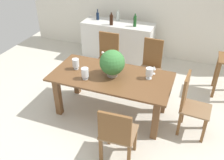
{
  "coord_description": "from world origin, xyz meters",
  "views": [
    {
      "loc": [
        1.23,
        -3.19,
        2.87
      ],
      "look_at": [
        -0.06,
        0.23,
        0.56
      ],
      "focal_mm": 39.52,
      "sensor_mm": 36.0,
      "label": 1
    }
  ],
  "objects_px": {
    "chair_far_left": "(108,56)",
    "wine_bottle_tall": "(111,20)",
    "chair_near_right": "(117,133)",
    "crystal_vase_left": "(149,72)",
    "flower_centerpiece": "(112,63)",
    "wine_glass": "(154,68)",
    "wine_bottle_clear": "(98,16)",
    "chair_far_right": "(151,64)",
    "wine_bottle_amber": "(118,16)",
    "dining_table": "(111,83)",
    "crystal_vase_center_near": "(85,73)",
    "wine_bottle_dark": "(135,21)",
    "crystal_vase_right": "(76,63)",
    "kitchen_counter": "(118,42)",
    "chair_foot_end": "(190,103)"
  },
  "relations": [
    {
      "from": "flower_centerpiece",
      "to": "wine_glass",
      "type": "height_order",
      "value": "flower_centerpiece"
    },
    {
      "from": "crystal_vase_center_near",
      "to": "wine_bottle_clear",
      "type": "distance_m",
      "value": 2.38
    },
    {
      "from": "dining_table",
      "to": "wine_bottle_amber",
      "type": "xyz_separation_m",
      "value": [
        -0.63,
        2.13,
        0.43
      ]
    },
    {
      "from": "chair_far_right",
      "to": "crystal_vase_left",
      "type": "height_order",
      "value": "chair_far_right"
    },
    {
      "from": "crystal_vase_left",
      "to": "wine_bottle_tall",
      "type": "distance_m",
      "value": 2.1
    },
    {
      "from": "chair_foot_end",
      "to": "crystal_vase_left",
      "type": "bearing_deg",
      "value": 83.56
    },
    {
      "from": "dining_table",
      "to": "chair_near_right",
      "type": "relative_size",
      "value": 2.11
    },
    {
      "from": "chair_foot_end",
      "to": "wine_glass",
      "type": "bearing_deg",
      "value": 69.34
    },
    {
      "from": "dining_table",
      "to": "chair_near_right",
      "type": "xyz_separation_m",
      "value": [
        0.45,
        -0.98,
        -0.09
      ]
    },
    {
      "from": "chair_far_left",
      "to": "crystal_vase_center_near",
      "type": "distance_m",
      "value": 1.25
    },
    {
      "from": "wine_bottle_clear",
      "to": "wine_bottle_amber",
      "type": "height_order",
      "value": "wine_bottle_amber"
    },
    {
      "from": "chair_far_right",
      "to": "wine_bottle_clear",
      "type": "distance_m",
      "value": 1.93
    },
    {
      "from": "crystal_vase_center_near",
      "to": "wine_glass",
      "type": "distance_m",
      "value": 1.13
    },
    {
      "from": "chair_far_left",
      "to": "wine_bottle_tall",
      "type": "distance_m",
      "value": 0.97
    },
    {
      "from": "chair_foot_end",
      "to": "wine_bottle_tall",
      "type": "height_order",
      "value": "wine_bottle_tall"
    },
    {
      "from": "dining_table",
      "to": "chair_foot_end",
      "type": "distance_m",
      "value": 1.29
    },
    {
      "from": "flower_centerpiece",
      "to": "wine_bottle_tall",
      "type": "height_order",
      "value": "wine_bottle_tall"
    },
    {
      "from": "wine_bottle_tall",
      "to": "kitchen_counter",
      "type": "bearing_deg",
      "value": 58.72
    },
    {
      "from": "wine_bottle_clear",
      "to": "chair_far_right",
      "type": "bearing_deg",
      "value": -33.73
    },
    {
      "from": "chair_far_right",
      "to": "wine_bottle_amber",
      "type": "height_order",
      "value": "wine_bottle_amber"
    },
    {
      "from": "crystal_vase_center_near",
      "to": "crystal_vase_right",
      "type": "height_order",
      "value": "same"
    },
    {
      "from": "wine_glass",
      "to": "chair_far_right",
      "type": "bearing_deg",
      "value": 105.29
    },
    {
      "from": "chair_far_left",
      "to": "chair_near_right",
      "type": "bearing_deg",
      "value": -66.18
    },
    {
      "from": "crystal_vase_right",
      "to": "wine_bottle_tall",
      "type": "bearing_deg",
      "value": 91.12
    },
    {
      "from": "crystal_vase_left",
      "to": "kitchen_counter",
      "type": "distance_m",
      "value": 2.21
    },
    {
      "from": "crystal_vase_left",
      "to": "crystal_vase_right",
      "type": "height_order",
      "value": "crystal_vase_right"
    },
    {
      "from": "chair_far_left",
      "to": "wine_bottle_dark",
      "type": "bearing_deg",
      "value": 71.4
    },
    {
      "from": "chair_far_right",
      "to": "crystal_vase_center_near",
      "type": "distance_m",
      "value": 1.49
    },
    {
      "from": "wine_glass",
      "to": "wine_bottle_tall",
      "type": "relative_size",
      "value": 0.51
    },
    {
      "from": "chair_far_right",
      "to": "flower_centerpiece",
      "type": "xyz_separation_m",
      "value": [
        -0.44,
        -0.97,
        0.43
      ]
    },
    {
      "from": "chair_near_right",
      "to": "crystal_vase_left",
      "type": "height_order",
      "value": "crystal_vase_left"
    },
    {
      "from": "chair_far_left",
      "to": "chair_far_right",
      "type": "relative_size",
      "value": 1.0
    },
    {
      "from": "crystal_vase_center_near",
      "to": "wine_bottle_amber",
      "type": "height_order",
      "value": "wine_bottle_amber"
    },
    {
      "from": "wine_bottle_tall",
      "to": "wine_bottle_clear",
      "type": "relative_size",
      "value": 1.12
    },
    {
      "from": "crystal_vase_left",
      "to": "crystal_vase_right",
      "type": "distance_m",
      "value": 1.25
    },
    {
      "from": "wine_bottle_dark",
      "to": "chair_far_left",
      "type": "bearing_deg",
      "value": -107.86
    },
    {
      "from": "chair_near_right",
      "to": "chair_far_right",
      "type": "bearing_deg",
      "value": -92.85
    },
    {
      "from": "crystal_vase_center_near",
      "to": "wine_bottle_tall",
      "type": "distance_m",
      "value": 2.07
    },
    {
      "from": "wine_bottle_amber",
      "to": "crystal_vase_right",
      "type": "bearing_deg",
      "value": -90.22
    },
    {
      "from": "crystal_vase_left",
      "to": "wine_bottle_dark",
      "type": "xyz_separation_m",
      "value": [
        -0.75,
        1.76,
        0.18
      ]
    },
    {
      "from": "wine_glass",
      "to": "kitchen_counter",
      "type": "bearing_deg",
      "value": 126.15
    },
    {
      "from": "chair_far_left",
      "to": "wine_bottle_tall",
      "type": "height_order",
      "value": "wine_bottle_tall"
    },
    {
      "from": "chair_near_right",
      "to": "wine_bottle_amber",
      "type": "xyz_separation_m",
      "value": [
        -1.08,
        3.11,
        0.52
      ]
    },
    {
      "from": "chair_far_left",
      "to": "crystal_vase_right",
      "type": "relative_size",
      "value": 5.56
    },
    {
      "from": "crystal_vase_center_near",
      "to": "wine_bottle_dark",
      "type": "height_order",
      "value": "wine_bottle_dark"
    },
    {
      "from": "crystal_vase_center_near",
      "to": "crystal_vase_left",
      "type": "bearing_deg",
      "value": 21.06
    },
    {
      "from": "wine_glass",
      "to": "chair_foot_end",
      "type": "bearing_deg",
      "value": -24.82
    },
    {
      "from": "wine_bottle_dark",
      "to": "wine_bottle_clear",
      "type": "xyz_separation_m",
      "value": [
        -0.95,
        0.13,
        -0.03
      ]
    },
    {
      "from": "chair_near_right",
      "to": "chair_far_left",
      "type": "relative_size",
      "value": 0.88
    },
    {
      "from": "crystal_vase_center_near",
      "to": "wine_bottle_clear",
      "type": "xyz_separation_m",
      "value": [
        -0.75,
        2.25,
        0.16
      ]
    }
  ]
}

